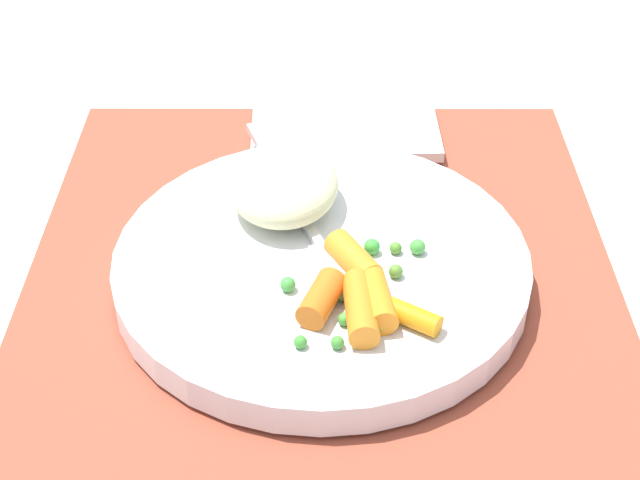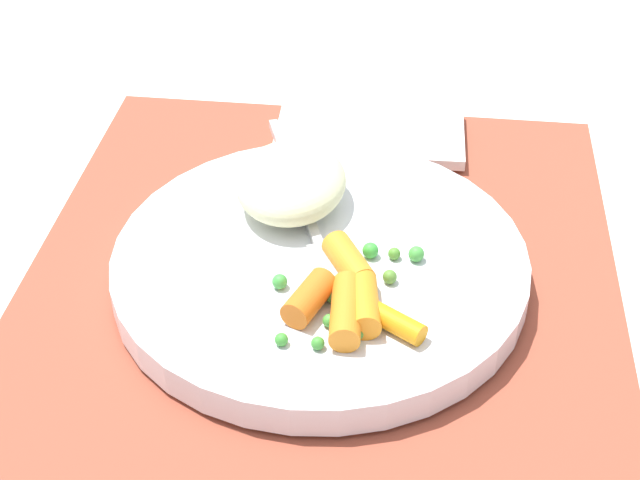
{
  "view_description": "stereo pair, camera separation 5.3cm",
  "coord_description": "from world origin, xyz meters",
  "px_view_note": "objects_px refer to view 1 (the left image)",
  "views": [
    {
      "loc": [
        0.45,
        0.0,
        0.39
      ],
      "look_at": [
        0.0,
        0.0,
        0.04
      ],
      "focal_mm": 53.29,
      "sensor_mm": 36.0,
      "label": 1
    },
    {
      "loc": [
        0.45,
        0.05,
        0.39
      ],
      "look_at": [
        0.0,
        0.0,
        0.04
      ],
      "focal_mm": 53.29,
      "sensor_mm": 36.0,
      "label": 2
    }
  ],
  "objects_px": {
    "rice_mound": "(282,184)",
    "plate": "(320,265)",
    "napkin": "(344,130)",
    "carrot_portion": "(360,294)",
    "fork": "(302,218)"
  },
  "relations": [
    {
      "from": "fork",
      "to": "carrot_portion",
      "type": "bearing_deg",
      "value": 23.29
    },
    {
      "from": "napkin",
      "to": "carrot_portion",
      "type": "bearing_deg",
      "value": 1.23
    },
    {
      "from": "plate",
      "to": "rice_mound",
      "type": "height_order",
      "value": "rice_mound"
    },
    {
      "from": "napkin",
      "to": "fork",
      "type": "bearing_deg",
      "value": -12.08
    },
    {
      "from": "rice_mound",
      "to": "plate",
      "type": "bearing_deg",
      "value": 26.97
    },
    {
      "from": "rice_mound",
      "to": "carrot_portion",
      "type": "relative_size",
      "value": 0.96
    },
    {
      "from": "plate",
      "to": "napkin",
      "type": "relative_size",
      "value": 1.8
    },
    {
      "from": "rice_mound",
      "to": "napkin",
      "type": "height_order",
      "value": "rice_mound"
    },
    {
      "from": "carrot_portion",
      "to": "fork",
      "type": "distance_m",
      "value": 0.09
    },
    {
      "from": "plate",
      "to": "fork",
      "type": "height_order",
      "value": "fork"
    },
    {
      "from": "fork",
      "to": "napkin",
      "type": "xyz_separation_m",
      "value": [
        -0.14,
        0.03,
        -0.02
      ]
    },
    {
      "from": "napkin",
      "to": "rice_mound",
      "type": "bearing_deg",
      "value": -19.52
    },
    {
      "from": "carrot_portion",
      "to": "plate",
      "type": "bearing_deg",
      "value": -154.61
    },
    {
      "from": "carrot_portion",
      "to": "fork",
      "type": "relative_size",
      "value": 0.48
    },
    {
      "from": "fork",
      "to": "napkin",
      "type": "bearing_deg",
      "value": 167.92
    }
  ]
}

